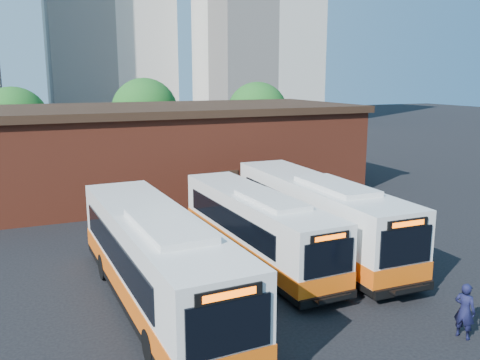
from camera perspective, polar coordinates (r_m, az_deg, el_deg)
name	(u,v)px	position (r m, az deg, el deg)	size (l,w,h in m)	color
ground	(292,294)	(20.86, 5.82, -12.57)	(220.00, 220.00, 0.00)	black
bus_midwest	(156,264)	(19.32, -9.40, -9.25)	(3.40, 13.82, 3.73)	silver
bus_mideast	(256,228)	(23.88, 1.81, -5.46)	(2.94, 12.34, 3.34)	silver
bus_east	(317,217)	(25.47, 8.60, -4.12)	(3.04, 13.64, 3.70)	silver
transit_worker	(465,311)	(18.75, 23.92, -13.27)	(0.69, 0.46, 1.90)	black
depot_building	(161,148)	(38.12, -8.81, 3.53)	(28.60, 12.60, 6.40)	maroon
tree_west	(14,121)	(48.74, -24.05, 6.04)	(6.00, 6.00, 7.65)	#382314
tree_mid	(145,111)	(51.95, -10.65, 7.60)	(6.56, 6.56, 8.36)	#382314
tree_east	(257,113)	(52.70, 1.95, 7.58)	(6.24, 6.24, 7.96)	#382314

